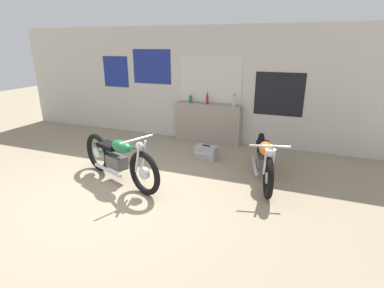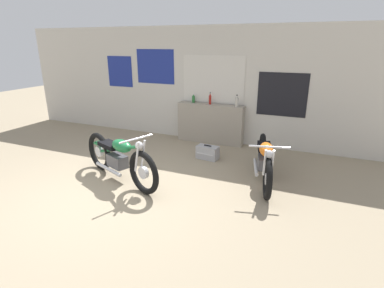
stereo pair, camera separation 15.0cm
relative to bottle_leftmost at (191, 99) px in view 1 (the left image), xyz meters
The scene contains 9 objects.
ground_plane 3.55m from the bottle_leftmost, 93.29° to the right, with size 24.00×24.00×0.00m, color gray.
wall_back 0.40m from the bottle_leftmost, 140.80° to the left, with size 10.00×0.07×2.80m.
sill_counter 0.75m from the bottle_leftmost, ahead, with size 1.66×0.28×0.97m.
bottle_leftmost is the anchor object (origin of this frame).
bottle_left_center 0.46m from the bottle_leftmost, ahead, with size 0.06×0.06×0.29m.
bottle_center 1.14m from the bottle_leftmost, ahead, with size 0.08×0.08×0.28m.
motorcycle_orange 2.84m from the bottle_leftmost, 39.79° to the right, with size 0.74×2.01×0.85m.
motorcycle_green 2.86m from the bottle_leftmost, 96.08° to the right, with size 2.07×0.97×0.94m.
hard_case_silver 1.69m from the bottle_leftmost, 54.85° to the right, with size 0.49×0.30×0.31m.
Camera 1 is at (2.91, -3.57, 2.40)m, focal length 28.00 mm.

